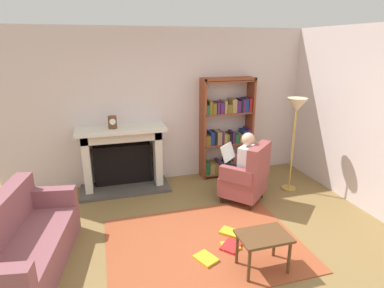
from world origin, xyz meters
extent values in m
plane|color=olive|center=(0.00, 0.00, 0.00)|extent=(14.00, 14.00, 0.00)
cube|color=silver|center=(0.00, 2.55, 1.35)|extent=(5.60, 0.10, 2.70)
cube|color=silver|center=(2.65, 1.25, 1.35)|extent=(0.10, 5.20, 2.70)
cube|color=#9E4A2A|center=(0.00, 0.30, 0.01)|extent=(2.40, 1.80, 0.01)
cube|color=#4C4742|center=(-0.82, 2.18, 0.03)|extent=(1.50, 0.64, 0.05)
cube|color=black|center=(-0.82, 2.40, 0.40)|extent=(0.98, 0.20, 0.70)
cube|color=silver|center=(-1.41, 2.28, 0.52)|extent=(0.12, 0.44, 1.05)
cube|color=silver|center=(-0.23, 2.28, 0.52)|extent=(0.12, 0.44, 1.05)
cube|color=silver|center=(-0.82, 2.28, 0.97)|extent=(1.30, 0.44, 0.16)
cube|color=silver|center=(-0.82, 2.22, 1.08)|extent=(1.46, 0.56, 0.06)
cylinder|color=brown|center=(-0.95, 2.20, 1.21)|extent=(0.14, 0.14, 0.20)
cylinder|color=white|center=(-0.95, 2.14, 1.23)|extent=(0.10, 0.01, 0.10)
cube|color=brown|center=(0.63, 2.34, 0.93)|extent=(0.04, 0.32, 1.85)
cube|color=brown|center=(1.57, 2.34, 0.93)|extent=(0.04, 0.32, 1.85)
cube|color=brown|center=(1.10, 2.34, 1.83)|extent=(0.97, 0.32, 0.04)
cube|color=brown|center=(1.10, 2.34, 0.06)|extent=(0.93, 0.32, 0.02)
cube|color=#1E592D|center=(0.70, 2.33, 0.19)|extent=(0.08, 0.26, 0.24)
cube|color=#997F4C|center=(0.77, 2.33, 0.17)|extent=(0.04, 0.26, 0.19)
cube|color=#997F4C|center=(0.82, 2.33, 0.17)|extent=(0.05, 0.26, 0.20)
cube|color=brown|center=(0.88, 2.33, 0.17)|extent=(0.06, 0.26, 0.21)
cube|color=#4C1E59|center=(0.94, 2.33, 0.19)|extent=(0.05, 0.26, 0.24)
cube|color=#1E592D|center=(1.02, 2.33, 0.16)|extent=(0.09, 0.26, 0.18)
cube|color=black|center=(1.11, 2.33, 0.20)|extent=(0.07, 0.26, 0.26)
cube|color=brown|center=(1.19, 2.33, 0.18)|extent=(0.06, 0.26, 0.21)
cube|color=brown|center=(1.26, 2.33, 0.20)|extent=(0.07, 0.26, 0.25)
cube|color=#1E592D|center=(1.33, 2.33, 0.17)|extent=(0.06, 0.26, 0.20)
cube|color=black|center=(1.38, 2.33, 0.20)|extent=(0.04, 0.26, 0.26)
cube|color=navy|center=(1.44, 2.33, 0.16)|extent=(0.06, 0.26, 0.17)
cube|color=#4C1E59|center=(1.51, 2.33, 0.17)|extent=(0.05, 0.26, 0.19)
cube|color=brown|center=(1.10, 2.34, 0.64)|extent=(0.93, 0.32, 0.02)
cube|color=brown|center=(0.71, 2.33, 0.74)|extent=(0.08, 0.26, 0.18)
cube|color=navy|center=(0.79, 2.33, 0.77)|extent=(0.07, 0.26, 0.24)
cube|color=black|center=(0.85, 2.33, 0.77)|extent=(0.04, 0.26, 0.24)
cube|color=#997F4C|center=(0.92, 2.33, 0.77)|extent=(0.09, 0.26, 0.24)
cube|color=#4C1E59|center=(0.99, 2.33, 0.77)|extent=(0.04, 0.26, 0.24)
cube|color=#997F4C|center=(1.04, 2.33, 0.74)|extent=(0.06, 0.26, 0.19)
cube|color=brown|center=(1.10, 2.33, 0.74)|extent=(0.04, 0.26, 0.18)
cube|color=black|center=(1.15, 2.33, 0.74)|extent=(0.05, 0.26, 0.18)
cube|color=#4C1E59|center=(1.20, 2.33, 0.76)|extent=(0.04, 0.26, 0.22)
cube|color=#1E592D|center=(1.28, 2.33, 0.73)|extent=(0.08, 0.26, 0.16)
cube|color=#997F4C|center=(1.36, 2.33, 0.73)|extent=(0.06, 0.26, 0.16)
cube|color=navy|center=(1.44, 2.33, 0.76)|extent=(0.09, 0.26, 0.22)
cube|color=#4C1E59|center=(1.53, 2.33, 0.78)|extent=(0.09, 0.26, 0.26)
cube|color=brown|center=(1.10, 2.34, 1.21)|extent=(0.93, 0.32, 0.02)
cube|color=#1E592D|center=(0.69, 2.33, 1.31)|extent=(0.05, 0.26, 0.17)
cube|color=brown|center=(0.75, 2.33, 1.34)|extent=(0.05, 0.26, 0.23)
cube|color=brown|center=(0.81, 2.33, 1.32)|extent=(0.07, 0.26, 0.20)
cube|color=#4C1E59|center=(0.89, 2.33, 1.33)|extent=(0.05, 0.26, 0.20)
cube|color=#4C1E59|center=(0.96, 2.33, 1.33)|extent=(0.07, 0.26, 0.20)
cube|color=#997F4C|center=(1.03, 2.33, 1.34)|extent=(0.05, 0.26, 0.23)
cube|color=brown|center=(1.10, 2.33, 1.31)|extent=(0.09, 0.26, 0.16)
cube|color=#997F4C|center=(1.19, 2.33, 1.35)|extent=(0.09, 0.26, 0.25)
cube|color=#4C1E59|center=(1.28, 2.33, 1.33)|extent=(0.07, 0.26, 0.22)
cube|color=black|center=(1.34, 2.33, 1.35)|extent=(0.04, 0.26, 0.24)
cube|color=#4C1E59|center=(1.38, 2.33, 1.34)|extent=(0.05, 0.26, 0.24)
cube|color=navy|center=(1.44, 2.33, 1.35)|extent=(0.06, 0.26, 0.25)
cube|color=maroon|center=(1.51, 2.33, 1.35)|extent=(0.06, 0.26, 0.25)
cube|color=brown|center=(1.10, 2.34, 1.79)|extent=(0.93, 0.32, 0.02)
cylinder|color=#331E14|center=(0.99, 1.62, 0.06)|extent=(0.05, 0.05, 0.12)
cylinder|color=#331E14|center=(0.61, 1.27, 0.06)|extent=(0.05, 0.05, 0.12)
cylinder|color=#331E14|center=(1.32, 1.26, 0.06)|extent=(0.05, 0.05, 0.12)
cylinder|color=#331E14|center=(0.94, 0.92, 0.06)|extent=(0.05, 0.05, 0.12)
cube|color=#924544|center=(0.96, 1.27, 0.27)|extent=(0.88, 0.87, 0.30)
cube|color=#924544|center=(1.13, 1.09, 0.70)|extent=(0.58, 0.55, 0.55)
cube|color=#924544|center=(1.16, 1.45, 0.53)|extent=(0.45, 0.48, 0.22)
cube|color=#924544|center=(0.77, 1.08, 0.53)|extent=(0.45, 0.48, 0.22)
cube|color=silver|center=(1.00, 1.23, 0.67)|extent=(0.37, 0.36, 0.50)
sphere|color=#D8AD8C|center=(1.00, 1.23, 1.04)|extent=(0.20, 0.20, 0.20)
cube|color=#191E3F|center=(0.92, 1.43, 0.47)|extent=(0.36, 0.38, 0.12)
cube|color=#191E3F|center=(0.80, 1.32, 0.47)|extent=(0.36, 0.38, 0.12)
cylinder|color=#191E3F|center=(0.79, 1.57, 0.21)|extent=(0.10, 0.10, 0.42)
cylinder|color=#191E3F|center=(0.68, 1.46, 0.21)|extent=(0.10, 0.10, 0.42)
cube|color=white|center=(0.78, 1.47, 0.77)|extent=(0.34, 0.32, 0.25)
cube|color=#8D515A|center=(-2.00, 0.37, 0.20)|extent=(0.97, 1.79, 0.40)
cube|color=#8D515A|center=(-1.87, 1.13, 0.52)|extent=(0.72, 0.27, 0.24)
cube|color=brown|center=(0.48, -0.31, 0.42)|extent=(0.56, 0.39, 0.03)
cylinder|color=brown|center=(0.24, -0.46, 0.20)|extent=(0.04, 0.04, 0.41)
cylinder|color=brown|center=(0.72, -0.46, 0.20)|extent=(0.04, 0.04, 0.41)
cylinder|color=brown|center=(0.24, -0.15, 0.20)|extent=(0.04, 0.04, 0.41)
cylinder|color=brown|center=(0.72, -0.15, 0.20)|extent=(0.04, 0.04, 0.41)
cube|color=gold|center=(0.29, 0.15, 0.03)|extent=(0.25, 0.20, 0.03)
cube|color=gold|center=(0.40, 0.42, 0.03)|extent=(0.29, 0.29, 0.04)
cube|color=red|center=(0.30, 0.14, 0.03)|extent=(0.33, 0.33, 0.03)
cube|color=gold|center=(-0.08, 0.00, 0.03)|extent=(0.29, 0.32, 0.03)
cylinder|color=#B7933F|center=(1.92, 1.41, 0.01)|extent=(0.24, 0.24, 0.03)
cylinder|color=#B7933F|center=(1.92, 1.41, 0.71)|extent=(0.03, 0.03, 1.36)
cone|color=beige|center=(1.92, 1.41, 1.49)|extent=(0.32, 0.32, 0.22)
camera|label=1|loc=(-1.10, -2.94, 2.42)|focal=29.52mm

